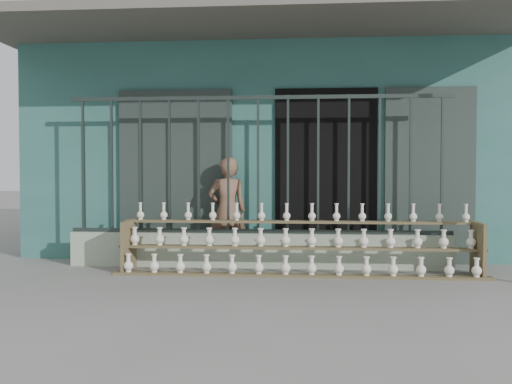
{
  "coord_description": "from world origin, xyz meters",
  "views": [
    {
      "loc": [
        0.6,
        -6.12,
        1.25
      ],
      "look_at": [
        0.0,
        1.0,
        1.0
      ],
      "focal_mm": 40.0,
      "sensor_mm": 36.0,
      "label": 1
    }
  ],
  "objects": [
    {
      "name": "elderly_woman",
      "position": [
        -0.44,
        1.56,
        0.73
      ],
      "size": [
        0.61,
        0.49,
        1.45
      ],
      "primitive_type": "imported",
      "rotation": [
        0.0,
        0.0,
        3.45
      ],
      "color": "brown",
      "rests_on": "ground"
    },
    {
      "name": "workshop_building",
      "position": [
        0.0,
        4.23,
        1.62
      ],
      "size": [
        7.4,
        6.6,
        3.21
      ],
      "color": "#2D605A",
      "rests_on": "ground"
    },
    {
      "name": "parapet_wall",
      "position": [
        0.0,
        1.3,
        0.23
      ],
      "size": [
        5.0,
        0.2,
        0.45
      ],
      "primitive_type": "cube",
      "color": "#9DAC94",
      "rests_on": "ground"
    },
    {
      "name": "security_fence",
      "position": [
        -0.0,
        1.3,
        1.35
      ],
      "size": [
        5.0,
        0.04,
        1.8
      ],
      "color": "#283330",
      "rests_on": "parapet_wall"
    },
    {
      "name": "ground",
      "position": [
        0.0,
        0.0,
        0.0
      ],
      "size": [
        60.0,
        60.0,
        0.0
      ],
      "primitive_type": "plane",
      "color": "slate"
    },
    {
      "name": "shelf_rack",
      "position": [
        0.54,
        0.88,
        0.36
      ],
      "size": [
        4.5,
        0.68,
        0.85
      ],
      "color": "brown",
      "rests_on": "ground"
    }
  ]
}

